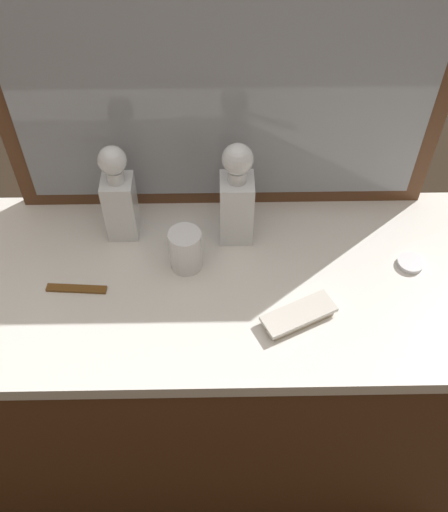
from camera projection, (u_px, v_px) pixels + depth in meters
The scene contains 9 objects.
ground_plane at pixel (224, 441), 2.02m from camera, with size 6.00×6.00×0.00m, color #2D2319.
dresser at pixel (224, 376), 1.68m from camera, with size 1.41×0.55×0.91m.
dresser_mirror at pixel (222, 103), 1.28m from camera, with size 1.01×0.03×0.59m.
crystal_decanter_far_left at pixel (237, 202), 1.34m from camera, with size 0.08×0.08×0.27m.
crystal_decanter_front at pixel (120, 201), 1.36m from camera, with size 0.07×0.07×0.26m.
crystal_tumbler_front at pixel (186, 251), 1.33m from camera, with size 0.07×0.07×0.11m.
silver_brush_right at pixel (299, 316), 1.25m from camera, with size 0.17×0.12×0.02m.
porcelain_dish at pixel (410, 263), 1.36m from camera, with size 0.06×0.06×0.01m.
tortoiseshell_comb at pixel (77, 289), 1.31m from camera, with size 0.14×0.03×0.01m.
Camera 1 is at (-0.01, -0.83, 1.95)m, focal length 41.11 mm.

